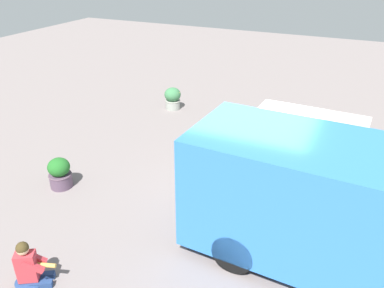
{
  "coord_description": "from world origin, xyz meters",
  "views": [
    {
      "loc": [
        -1.89,
        6.72,
        5.13
      ],
      "look_at": [
        1.62,
        -0.83,
        0.93
      ],
      "focal_mm": 36.33,
      "sensor_mm": 36.0,
      "label": 1
    }
  ],
  "objects_px": {
    "person_customer": "(29,268)",
    "planter_flowering_side": "(60,173)",
    "planter_flowering_near": "(368,142)",
    "food_truck": "(322,210)",
    "planter_flowering_far": "(173,98)"
  },
  "relations": [
    {
      "from": "planter_flowering_far",
      "to": "planter_flowering_side",
      "type": "xyz_separation_m",
      "value": [
        0.08,
        5.64,
        -0.03
      ]
    },
    {
      "from": "planter_flowering_far",
      "to": "planter_flowering_side",
      "type": "distance_m",
      "value": 5.64
    },
    {
      "from": "person_customer",
      "to": "planter_flowering_side",
      "type": "bearing_deg",
      "value": -57.32
    },
    {
      "from": "person_customer",
      "to": "planter_flowering_far",
      "type": "bearing_deg",
      "value": -79.18
    },
    {
      "from": "planter_flowering_side",
      "to": "planter_flowering_far",
      "type": "bearing_deg",
      "value": -90.85
    },
    {
      "from": "food_truck",
      "to": "person_customer",
      "type": "distance_m",
      "value": 5.06
    },
    {
      "from": "food_truck",
      "to": "planter_flowering_side",
      "type": "bearing_deg",
      "value": 0.32
    },
    {
      "from": "food_truck",
      "to": "planter_flowering_near",
      "type": "xyz_separation_m",
      "value": [
        -0.62,
        -4.92,
        -0.8
      ]
    },
    {
      "from": "food_truck",
      "to": "planter_flowering_side",
      "type": "height_order",
      "value": "food_truck"
    },
    {
      "from": "person_customer",
      "to": "planter_flowering_side",
      "type": "distance_m",
      "value": 3.06
    },
    {
      "from": "person_customer",
      "to": "planter_flowering_side",
      "type": "relative_size",
      "value": 1.18
    },
    {
      "from": "food_truck",
      "to": "planter_flowering_near",
      "type": "distance_m",
      "value": 5.02
    },
    {
      "from": "planter_flowering_near",
      "to": "planter_flowering_side",
      "type": "bearing_deg",
      "value": 37.14
    },
    {
      "from": "planter_flowering_side",
      "to": "food_truck",
      "type": "bearing_deg",
      "value": -179.68
    },
    {
      "from": "planter_flowering_near",
      "to": "planter_flowering_far",
      "type": "distance_m",
      "value": 6.49
    }
  ]
}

